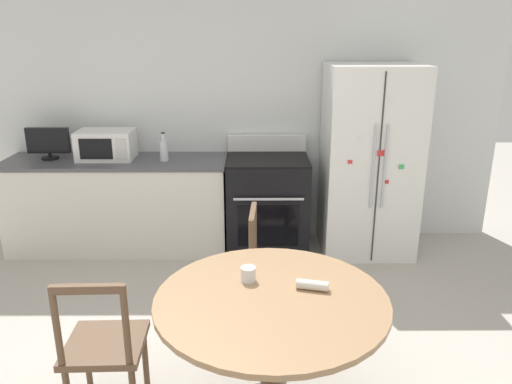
{
  "coord_description": "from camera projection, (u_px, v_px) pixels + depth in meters",
  "views": [
    {
      "loc": [
        0.15,
        -2.3,
        2.09
      ],
      "look_at": [
        0.17,
        1.15,
        0.95
      ],
      "focal_mm": 35.0,
      "sensor_mm": 36.0,
      "label": 1
    }
  ],
  "objects": [
    {
      "name": "back_wall",
      "position": [
        237.0,
        111.0,
        4.95
      ],
      "size": [
        5.2,
        0.1,
        2.6
      ],
      "color": "silver",
      "rests_on": "ground_plane"
    },
    {
      "name": "kitchen_counter",
      "position": [
        119.0,
        204.0,
        4.87
      ],
      "size": [
        2.11,
        0.64,
        0.9
      ],
      "color": "silver",
      "rests_on": "ground_plane"
    },
    {
      "name": "counter_bottle",
      "position": [
        164.0,
        150.0,
        4.65
      ],
      "size": [
        0.08,
        0.08,
        0.27
      ],
      "color": "silver",
      "rests_on": "kitchen_counter"
    },
    {
      "name": "dining_chair_left",
      "position": [
        104.0,
        347.0,
        2.72
      ],
      "size": [
        0.43,
        0.43,
        0.9
      ],
      "rotation": [
        0.0,
        0.0,
        6.31
      ],
      "color": "brown",
      "rests_on": "ground_plane"
    },
    {
      "name": "microwave",
      "position": [
        106.0,
        145.0,
        4.71
      ],
      "size": [
        0.52,
        0.35,
        0.27
      ],
      "color": "white",
      "rests_on": "kitchen_counter"
    },
    {
      "name": "oven_range",
      "position": [
        267.0,
        203.0,
        4.85
      ],
      "size": [
        0.77,
        0.68,
        1.08
      ],
      "color": "black",
      "rests_on": "ground_plane"
    },
    {
      "name": "refrigerator",
      "position": [
        369.0,
        161.0,
        4.69
      ],
      "size": [
        0.85,
        0.72,
        1.78
      ],
      "color": "white",
      "rests_on": "ground_plane"
    },
    {
      "name": "folded_napkin",
      "position": [
        312.0,
        285.0,
        2.65
      ],
      "size": [
        0.18,
        0.09,
        0.05
      ],
      "color": "silver",
      "rests_on": "dining_table"
    },
    {
      "name": "candle_glass",
      "position": [
        248.0,
        275.0,
        2.73
      ],
      "size": [
        0.08,
        0.08,
        0.08
      ],
      "color": "silver",
      "rests_on": "dining_table"
    },
    {
      "name": "countertop_tv",
      "position": [
        48.0,
        142.0,
        4.69
      ],
      "size": [
        0.4,
        0.16,
        0.3
      ],
      "color": "black",
      "rests_on": "kitchen_counter"
    },
    {
      "name": "dining_table",
      "position": [
        271.0,
        322.0,
        2.62
      ],
      "size": [
        1.22,
        1.22,
        0.77
      ],
      "color": "#997551",
      "rests_on": "ground_plane"
    },
    {
      "name": "dining_chair_far",
      "position": [
        275.0,
        272.0,
        3.54
      ],
      "size": [
        0.45,
        0.45,
        0.9
      ],
      "rotation": [
        0.0,
        0.0,
        4.65
      ],
      "color": "brown",
      "rests_on": "ground_plane"
    }
  ]
}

